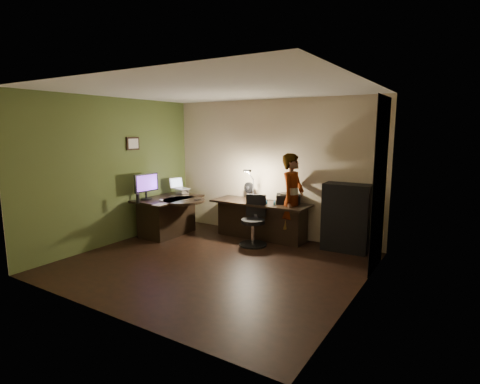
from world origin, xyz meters
The scene contains 27 objects.
floor centered at (0.00, 0.00, -0.01)m, with size 4.50×4.00×0.01m, color black.
ceiling centered at (0.00, 0.00, 2.71)m, with size 4.50×4.00×0.01m, color silver.
wall_back centered at (0.00, 2.00, 1.35)m, with size 4.50×0.01×2.70m, color #C3B08B.
wall_front centered at (0.00, -2.00, 1.35)m, with size 4.50×0.01×2.70m, color #C3B08B.
wall_left centered at (-2.25, 0.00, 1.35)m, with size 0.01×4.00×2.70m, color #C3B08B.
wall_right centered at (2.25, 0.00, 1.35)m, with size 0.01×4.00×2.70m, color #C3B08B.
green_wall_overlay centered at (-2.24, 0.00, 1.35)m, with size 0.00×4.00×2.70m, color #4D602C.
arched_doorway centered at (2.24, 1.15, 1.30)m, with size 0.01×0.90×2.60m, color black.
french_door centered at (2.24, -0.55, 1.05)m, with size 0.02×0.92×2.10m, color white.
framed_picture centered at (-2.22, 0.45, 1.85)m, with size 0.04×0.30×0.25m, color black.
desk_left centered at (-1.74, 0.88, 0.38)m, with size 0.82×1.33×0.77m, color black.
desk_right centered at (-0.05, 1.63, 0.37)m, with size 1.95×0.68×0.73m, color black.
cabinet centered at (1.59, 1.78, 0.60)m, with size 0.80×0.40×1.19m, color black.
laptop_stand centered at (-1.81, 1.37, 0.83)m, with size 0.23×0.19×0.10m, color silver.
laptop centered at (-1.81, 1.37, 0.98)m, with size 0.33×0.31×0.23m, color silver.
monitor centered at (-1.97, 0.50, 0.96)m, with size 0.11×0.55×0.36m, color black.
mouse centered at (-1.58, 0.50, 0.79)m, with size 0.06×0.09×0.04m, color silver.
phone centered at (-1.07, 0.97, 0.78)m, with size 0.06×0.12×0.01m, color black.
pen centered at (-1.70, 0.93, 0.78)m, with size 0.01×0.14×0.01m, color black.
speaker centered at (-1.80, 0.13, 0.86)m, with size 0.07×0.07×0.17m, color black.
notepad centered at (-1.35, 0.21, 0.78)m, with size 0.16×0.23×0.01m, color silver.
desk_fan centered at (-0.42, 1.83, 0.89)m, with size 0.22×0.12×0.35m, color black.
headphones centered at (0.23, 1.53, 0.77)m, with size 0.21×0.09×0.10m, color #1A5B8D.
printer centered at (0.46, 1.80, 0.82)m, with size 0.45×0.35×0.20m, color black.
desk_lamp centered at (-0.28, 1.76, 1.06)m, with size 0.16×0.31×0.68m, color black.
office_chair centered at (0.06, 1.17, 0.46)m, with size 0.52×0.52×0.92m, color black.
person centered at (0.60, 1.68, 0.85)m, with size 0.60×0.40×1.69m, color #D8A88C.
Camera 1 is at (3.39, -4.61, 2.13)m, focal length 28.00 mm.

